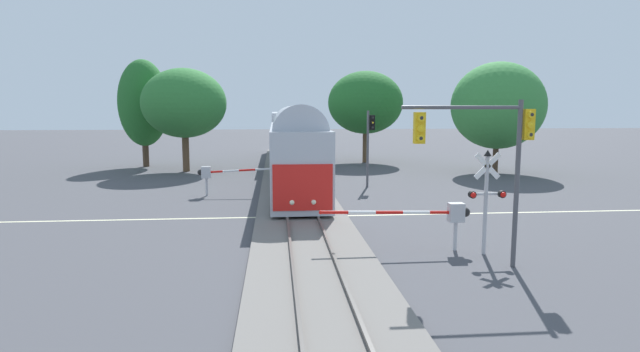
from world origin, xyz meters
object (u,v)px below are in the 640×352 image
Objects in this scene: crossing_signal_mast at (487,191)px; elm_centre_background at (365,103)px; pine_left_background at (143,103)px; maple_right_background at (498,106)px; crossing_gate_near at (440,214)px; oak_behind_train at (184,103)px; commuter_train at (290,139)px; crossing_gate_far at (216,173)px; traffic_signal_near_right at (487,142)px; traffic_signal_far_side at (370,136)px.

elm_centre_background reaches higher than crossing_signal_mast.
elm_centre_background is at bearing 5.16° from pine_left_background.
crossing_gate_near is at bearing -118.40° from maple_right_background.
oak_behind_train is at bearing 172.59° from maple_right_background.
commuter_train is 4.55× the size of maple_right_background.
crossing_gate_far is 0.99× the size of traffic_signal_near_right.
crossing_gate_far is at bearing -164.79° from traffic_signal_far_side.
crossing_gate_near is at bearing -58.94° from pine_left_background.
traffic_signal_near_right is 31.34m from oak_behind_train.
maple_right_background is at bearing 65.21° from crossing_signal_mast.
crossing_gate_near is 25.74m from maple_right_background.
pine_left_background is at bearing 142.47° from traffic_signal_far_side.
crossing_gate_near is at bearing 109.51° from traffic_signal_near_right.
traffic_signal_far_side is at bearing 91.44° from traffic_signal_near_right.
commuter_train is 7.98× the size of traffic_signal_far_side.
crossing_signal_mast is at bearing -75.64° from commuter_train.
pine_left_background is (-8.27, 16.73, 4.37)m from crossing_gate_far.
crossing_gate_far is (-9.68, 13.06, 0.02)m from crossing_gate_near.
traffic_signal_near_right is at bearing -77.98° from commuter_train.
pine_left_background reaches higher than maple_right_background.
commuter_train reaches higher than crossing_gate_far.
maple_right_background reaches higher than crossing_gate_near.
elm_centre_background is (2.50, 15.89, 2.43)m from traffic_signal_far_side.
pine_left_background reaches higher than traffic_signal_far_side.
pine_left_background is (-18.70, 31.91, 1.60)m from traffic_signal_near_right.
crossing_gate_far is 10.55m from traffic_signal_far_side.
maple_right_background is at bearing 29.17° from traffic_signal_far_side.
commuter_train is 17.21m from maple_right_background.
maple_right_background is (30.03, -7.44, -0.25)m from pine_left_background.
commuter_train is 14.63m from pine_left_background.
pine_left_background is (-13.12, 5.74, 3.00)m from commuter_train.
crossing_gate_near is 15.91m from traffic_signal_far_side.
traffic_signal_near_right reaches higher than traffic_signal_far_side.
pine_left_background is (-18.25, 14.02, 2.32)m from traffic_signal_far_side.
traffic_signal_far_side is (0.30, 15.77, 2.07)m from crossing_gate_near.
traffic_signal_far_side reaches higher than crossing_gate_near.
traffic_signal_far_side is at bearing -37.53° from pine_left_background.
traffic_signal_far_side is 17.91m from traffic_signal_near_right.
oak_behind_train reaches higher than crossing_gate_near.
pine_left_background reaches higher than traffic_signal_near_right.
oak_behind_train is at bearing 107.30° from crossing_gate_far.
maple_right_background is at bearing -7.41° from oak_behind_train.
oak_behind_train is at bearing 144.53° from traffic_signal_far_side.
traffic_signal_near_right is (5.58, -26.18, 1.39)m from commuter_train.
commuter_train reaches higher than crossing_signal_mast.
crossing_gate_near is 35.06m from pine_left_background.
traffic_signal_far_side is 0.58× the size of elm_centre_background.
traffic_signal_near_right is 27.00m from maple_right_background.
crossing_gate_near is 32.11m from elm_centre_background.
commuter_train is at bearing -10.53° from oak_behind_train.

